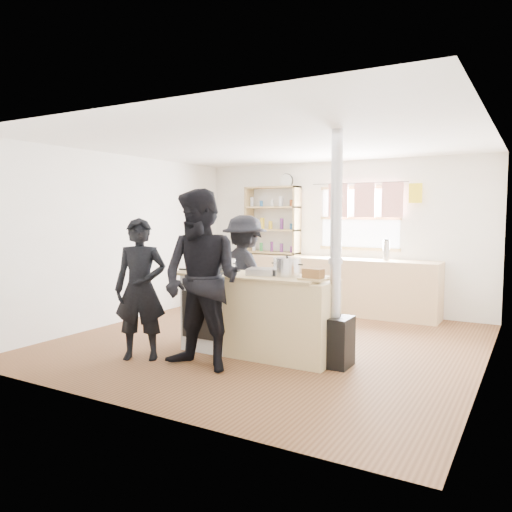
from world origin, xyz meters
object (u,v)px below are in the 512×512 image
cooking_island (258,315)px  person_far (245,274)px  thermos (386,250)px  person_near_left (141,289)px  person_near_right (202,280)px  bread_board (313,275)px  flue_heater (335,306)px  roast_tray (262,271)px  stockpot_counter (287,267)px  stockpot_stove (227,265)px  skillet_greens (203,270)px

cooking_island → person_far: 1.14m
thermos → cooking_island: (-0.72, -2.77, -0.59)m
person_near_left → person_near_right: bearing=-26.3°
bread_board → flue_heater: bearing=30.4°
person_near_left → cooking_island: bearing=9.3°
cooking_island → roast_tray: 0.51m
thermos → roast_tray: bearing=-104.0°
flue_heater → person_far: (-1.62, 0.82, 0.16)m
bread_board → person_far: 1.70m
thermos → person_near_right: 3.68m
thermos → person_far: person_far is taller
person_near_right → roast_tray: bearing=72.5°
stockpot_counter → bread_board: bearing=-23.1°
thermos → flue_heater: 2.79m
stockpot_stove → person_near_left: 1.08m
bread_board → skillet_greens: bearing=-178.8°
person_far → person_near_left: bearing=95.1°
thermos → person_near_left: size_ratio=0.20×
roast_tray → stockpot_stove: bearing=171.1°
bread_board → roast_tray: bearing=170.4°
person_far → stockpot_counter: bearing=160.6°
roast_tray → person_near_right: 0.84m
skillet_greens → person_far: (0.00, 0.97, -0.15)m
stockpot_stove → flue_heater: flue_heater is taller
stockpot_counter → bread_board: (0.39, -0.17, -0.05)m
flue_heater → roast_tray: bearing=-179.7°
cooking_island → skillet_greens: 0.86m
thermos → flue_heater: size_ratio=0.13×
skillet_greens → person_near_right: size_ratio=0.17×
thermos → stockpot_counter: bearing=-98.2°
bread_board → person_near_right: 1.18m
skillet_greens → thermos: bearing=64.0°
stockpot_stove → person_far: bearing=104.4°
roast_tray → person_near_left: (-1.09, -0.82, -0.18)m
stockpot_stove → person_near_right: 0.92m
cooking_island → skillet_greens: size_ratio=6.27×
roast_tray → person_near_right: (-0.27, -0.80, -0.03)m
thermos → cooking_island: bearing=-104.6°
person_near_left → person_far: (0.37, 1.64, 0.01)m
stockpot_stove → stockpot_counter: bearing=-2.3°
cooking_island → stockpot_stove: (-0.50, 0.10, 0.54)m
person_near_left → person_near_right: (0.82, 0.03, 0.15)m
thermos → skillet_greens: thermos is taller
roast_tray → bread_board: size_ratio=1.23×
roast_tray → flue_heater: 0.95m
skillet_greens → person_near_right: 0.80m
person_near_right → person_far: bearing=107.0°
roast_tray → stockpot_counter: size_ratio=1.20×
stockpot_counter → flue_heater: size_ratio=0.13×
cooking_island → person_near_right: 0.94m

